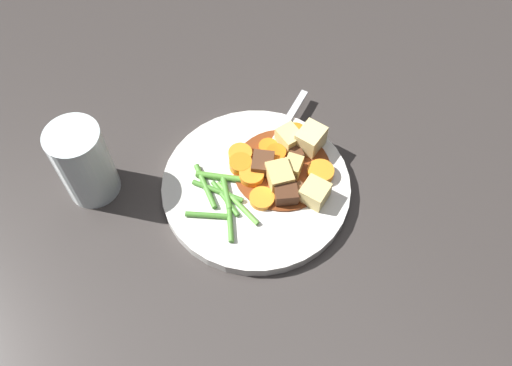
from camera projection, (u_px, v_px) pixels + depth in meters
ground_plane at (256, 190)px, 0.71m from camera, size 3.00×3.00×0.00m
dinner_plate at (256, 186)px, 0.71m from camera, size 0.25×0.25×0.02m
stew_sauce at (282, 169)px, 0.71m from camera, size 0.13×0.13×0.00m
carrot_slice_0 at (320, 172)px, 0.70m from camera, size 0.05×0.05×0.01m
carrot_slice_1 at (276, 154)px, 0.72m from camera, size 0.04×0.04×0.01m
carrot_slice_2 at (268, 148)px, 0.72m from camera, size 0.03×0.03×0.01m
carrot_slice_3 at (240, 154)px, 0.72m from camera, size 0.04×0.04×0.01m
carrot_slice_4 at (262, 198)px, 0.68m from camera, size 0.04×0.04×0.01m
carrot_slice_5 at (238, 166)px, 0.71m from camera, size 0.03×0.03×0.01m
carrot_slice_6 at (251, 176)px, 0.70m from camera, size 0.05×0.05×0.01m
carrot_slice_7 at (295, 134)px, 0.74m from camera, size 0.04×0.04×0.01m
potato_chunk_0 at (289, 138)px, 0.72m from camera, size 0.03×0.04×0.03m
potato_chunk_1 at (315, 193)px, 0.68m from camera, size 0.04×0.04×0.03m
potato_chunk_2 at (293, 167)px, 0.70m from camera, size 0.03×0.03×0.02m
potato_chunk_3 at (311, 140)px, 0.72m from camera, size 0.05×0.04×0.03m
potato_chunk_4 at (280, 176)px, 0.69m from camera, size 0.04×0.05×0.03m
meat_chunk_0 at (298, 193)px, 0.68m from camera, size 0.02×0.02×0.02m
meat_chunk_1 at (263, 164)px, 0.70m from camera, size 0.04×0.04×0.02m
meat_chunk_2 at (286, 192)px, 0.68m from camera, size 0.04×0.04×0.02m
meat_chunk_3 at (294, 151)px, 0.72m from camera, size 0.02×0.03×0.02m
green_bean_0 at (205, 186)px, 0.69m from camera, size 0.03×0.07×0.01m
green_bean_1 at (225, 177)px, 0.70m from camera, size 0.06×0.06×0.01m
green_bean_2 at (226, 193)px, 0.69m from camera, size 0.03×0.05×0.01m
green_bean_3 at (218, 191)px, 0.69m from camera, size 0.04×0.07×0.01m
green_bean_4 at (237, 203)px, 0.68m from camera, size 0.01×0.08×0.01m
green_bean_5 at (209, 218)px, 0.67m from camera, size 0.05×0.04×0.01m
green_bean_6 at (230, 223)px, 0.66m from camera, size 0.04×0.05×0.01m
green_bean_7 at (225, 198)px, 0.68m from camera, size 0.01×0.06×0.01m
fork at (278, 136)px, 0.74m from camera, size 0.17×0.09×0.00m
water_glass at (84, 163)px, 0.67m from camera, size 0.07×0.07×0.12m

